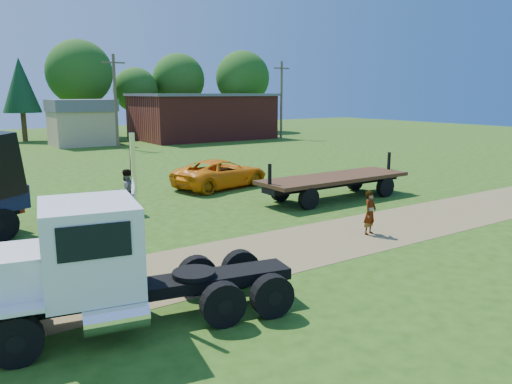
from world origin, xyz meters
TOP-DOWN VIEW (x-y plane):
  - ground at (0.00, 0.00)m, footprint 140.00×140.00m
  - dirt_track at (0.00, 0.00)m, footprint 120.00×4.20m
  - white_semi_tractor at (-7.06, -2.40)m, footprint 7.50×3.63m
  - orange_pickup at (4.05, 11.30)m, footprint 6.27×3.88m
  - flatbed_trailer at (7.25, 5.30)m, footprint 8.35×2.56m
  - spectator_a at (3.90, -0.34)m, footprint 0.71×0.56m
  - spectator_b at (-2.62, 8.20)m, footprint 1.12×0.95m
  - brick_building at (18.00, 40.00)m, footprint 15.40×10.40m
  - tan_shed at (4.00, 40.00)m, footprint 6.20×5.40m
  - utility_poles at (6.00, 35.00)m, footprint 42.20×0.28m
  - tree_row at (1.54, 50.05)m, footprint 59.05×12.40m

SIDE VIEW (x-z plane):
  - ground at x=0.00m, z-range 0.00..0.00m
  - dirt_track at x=0.00m, z-range 0.00..0.01m
  - orange_pickup at x=4.05m, z-range 0.00..1.62m
  - spectator_a at x=3.90m, z-range 0.00..1.70m
  - flatbed_trailer at x=7.25m, z-range -0.15..1.98m
  - spectator_b at x=-2.62m, z-range 0.00..2.00m
  - white_semi_tractor at x=-7.06m, z-range -0.70..3.72m
  - tan_shed at x=4.00m, z-range 0.07..4.77m
  - brick_building at x=18.00m, z-range 0.01..5.31m
  - utility_poles at x=6.00m, z-range 0.21..9.21m
  - tree_row at x=1.54m, z-range 1.29..13.02m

